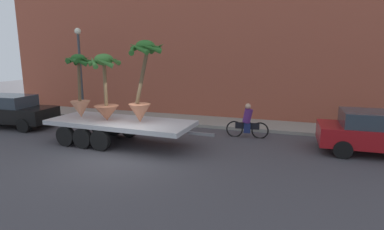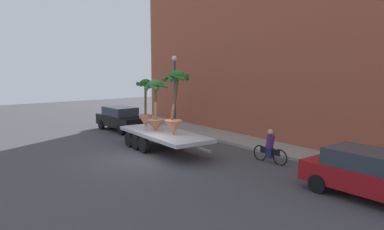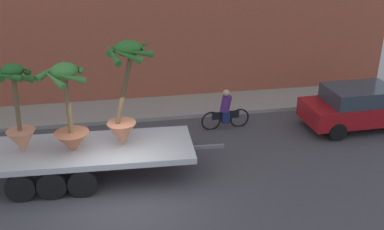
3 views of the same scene
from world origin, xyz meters
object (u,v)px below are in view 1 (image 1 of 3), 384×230
object	(u,v)px
potted_palm_rear	(80,88)
potted_palm_middle	(143,82)
flatbed_trailer	(115,125)
trailing_car	(12,110)
parked_car	(381,132)
potted_palm_front	(106,91)
cyclist	(247,123)
street_lamp	(80,60)

from	to	relation	value
potted_palm_rear	potted_palm_middle	size ratio (longest dim) A/B	0.84
flatbed_trailer	trailing_car	world-z (taller)	trailing_car
potted_palm_rear	parked_car	bearing A→B (deg)	8.72
potted_palm_rear	potted_palm_front	size ratio (longest dim) A/B	0.99
cyclist	flatbed_trailer	bearing A→B (deg)	-152.53
parked_car	street_lamp	distance (m)	14.87
potted_palm_middle	cyclist	bearing A→B (deg)	35.67
parked_car	street_lamp	bearing A→B (deg)	171.47
flatbed_trailer	cyclist	size ratio (longest dim) A/B	3.77
parked_car	potted_palm_front	bearing A→B (deg)	-169.06
potted_palm_rear	trailing_car	distance (m)	5.12
flatbed_trailer	potted_palm_rear	bearing A→B (deg)	179.13
potted_palm_middle	street_lamp	size ratio (longest dim) A/B	0.65
flatbed_trailer	parked_car	bearing A→B (deg)	10.25
potted_palm_rear	potted_palm_front	bearing A→B (deg)	-7.95
street_lamp	cyclist	bearing A→B (deg)	-8.20
potted_palm_front	flatbed_trailer	bearing A→B (deg)	35.41
flatbed_trailer	potted_palm_front	xyz separation A→B (m)	(-0.24, -0.17, 1.39)
potted_palm_middle	street_lamp	distance (m)	7.19
parked_car	trailing_car	size ratio (longest dim) A/B	1.03
potted_palm_front	street_lamp	bearing A→B (deg)	136.61
trailing_car	street_lamp	xyz separation A→B (m)	(1.85, 3.07, 2.41)
cyclist	parked_car	size ratio (longest dim) A/B	0.42
trailing_car	street_lamp	size ratio (longest dim) A/B	0.89
potted_palm_front	cyclist	size ratio (longest dim) A/B	1.43
potted_palm_rear	cyclist	distance (m)	7.23
flatbed_trailer	potted_palm_front	size ratio (longest dim) A/B	2.63
potted_palm_middle	trailing_car	world-z (taller)	potted_palm_middle
potted_palm_front	parked_car	size ratio (longest dim) A/B	0.60
potted_palm_rear	cyclist	xyz separation A→B (m)	(6.59, 2.56, -1.53)
potted_palm_middle	potted_palm_front	size ratio (longest dim) A/B	1.19
potted_palm_middle	street_lamp	bearing A→B (deg)	146.03
potted_palm_rear	parked_car	size ratio (longest dim) A/B	0.59
flatbed_trailer	parked_car	xyz separation A→B (m)	(9.90, 1.79, 0.07)
flatbed_trailer	potted_palm_rear	distance (m)	2.16
potted_palm_front	potted_palm_middle	bearing A→B (deg)	4.96
trailing_car	street_lamp	bearing A→B (deg)	58.99
flatbed_trailer	potted_palm_rear	world-z (taller)	potted_palm_rear
potted_palm_rear	street_lamp	xyz separation A→B (m)	(-3.00, 3.94, 1.03)
parked_car	street_lamp	xyz separation A→B (m)	(-14.51, 2.18, 2.40)
potted_palm_middle	street_lamp	xyz separation A→B (m)	(-5.94, 4.00, 0.68)
cyclist	street_lamp	xyz separation A→B (m)	(-9.59, 1.38, 2.56)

